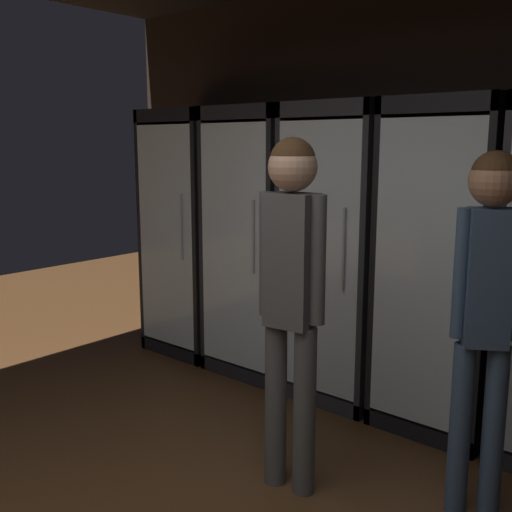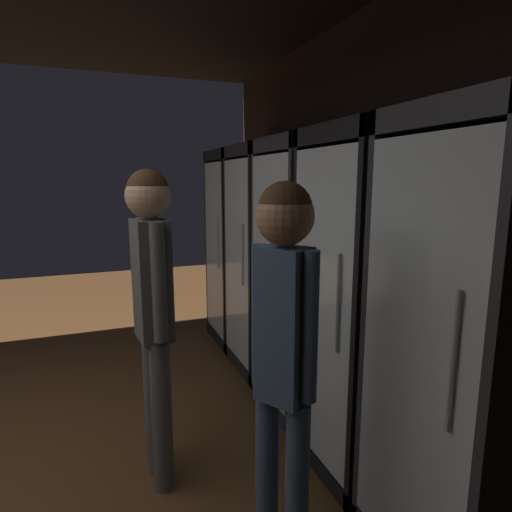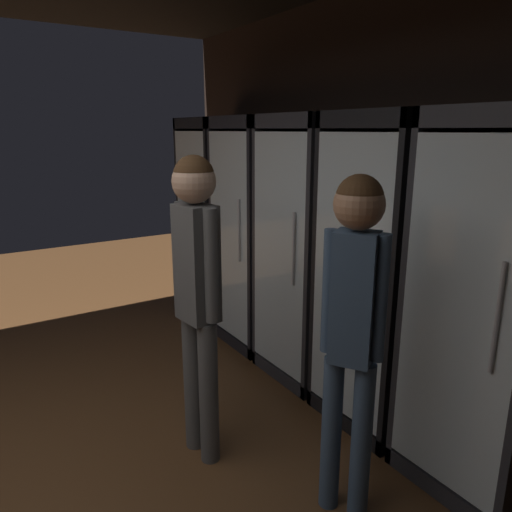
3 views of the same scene
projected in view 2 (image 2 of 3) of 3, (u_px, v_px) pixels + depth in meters
wall_back at (414, 226)px, 2.52m from camera, size 6.00×0.06×2.80m
cooler_far_left at (248, 250)px, 4.36m from camera, size 0.68×0.66×1.96m
cooler_left at (275, 262)px, 3.71m from camera, size 0.68×0.66×1.96m
cooler_center at (315, 280)px, 3.05m from camera, size 0.68×0.66×1.96m
cooler_right at (376, 307)px, 2.39m from camera, size 0.68×0.66×1.96m
cooler_far_right at (482, 355)px, 1.74m from camera, size 0.68×0.66×1.96m
shopper_near at (153, 294)px, 2.20m from camera, size 0.35×0.23×1.73m
shopper_far at (283, 338)px, 1.63m from camera, size 0.26×0.23×1.67m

